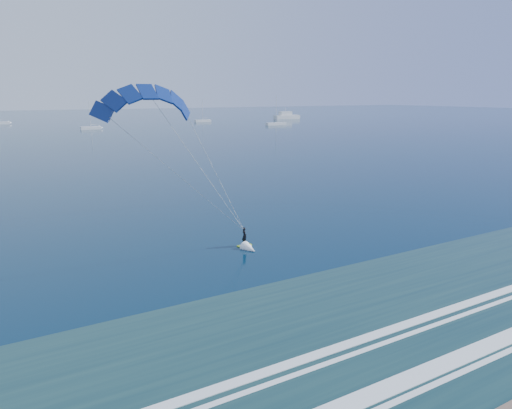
{
  "coord_description": "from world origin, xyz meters",
  "views": [
    {
      "loc": [
        -17.87,
        -8.08,
        13.78
      ],
      "look_at": [
        0.23,
        23.85,
        4.89
      ],
      "focal_mm": 32.0,
      "sensor_mm": 36.0,
      "label": 1
    }
  ],
  "objects_px": {
    "motor_yacht": "(286,116)",
    "sailboat_4": "(203,121)",
    "sailboat_5": "(276,124)",
    "sailboat_3": "(91,128)",
    "kitesurfer_rig": "(202,170)"
  },
  "relations": [
    {
      "from": "sailboat_5",
      "to": "sailboat_4",
      "type": "bearing_deg",
      "value": 116.94
    },
    {
      "from": "motor_yacht",
      "to": "sailboat_5",
      "type": "xyz_separation_m",
      "value": [
        -33.2,
        -41.89,
        -0.99
      ]
    },
    {
      "from": "kitesurfer_rig",
      "to": "sailboat_4",
      "type": "relative_size",
      "value": 1.36
    },
    {
      "from": "kitesurfer_rig",
      "to": "sailboat_5",
      "type": "bearing_deg",
      "value": 56.05
    },
    {
      "from": "kitesurfer_rig",
      "to": "sailboat_3",
      "type": "bearing_deg",
      "value": 83.0
    },
    {
      "from": "sailboat_4",
      "to": "sailboat_5",
      "type": "xyz_separation_m",
      "value": [
        19.75,
        -38.85,
        0.01
      ]
    },
    {
      "from": "motor_yacht",
      "to": "sailboat_4",
      "type": "distance_m",
      "value": 53.04
    },
    {
      "from": "sailboat_4",
      "to": "sailboat_5",
      "type": "bearing_deg",
      "value": -63.06
    },
    {
      "from": "kitesurfer_rig",
      "to": "sailboat_4",
      "type": "height_order",
      "value": "kitesurfer_rig"
    },
    {
      "from": "motor_yacht",
      "to": "sailboat_3",
      "type": "xyz_separation_m",
      "value": [
        -111.78,
        -27.06,
        -1.0
      ]
    },
    {
      "from": "motor_yacht",
      "to": "sailboat_4",
      "type": "bearing_deg",
      "value": -176.71
    },
    {
      "from": "sailboat_3",
      "to": "motor_yacht",
      "type": "bearing_deg",
      "value": 13.61
    },
    {
      "from": "sailboat_5",
      "to": "sailboat_3",
      "type": "bearing_deg",
      "value": 169.31
    },
    {
      "from": "kitesurfer_rig",
      "to": "sailboat_5",
      "type": "distance_m",
      "value": 176.21
    },
    {
      "from": "sailboat_4",
      "to": "sailboat_3",
      "type": "bearing_deg",
      "value": -157.79
    }
  ]
}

